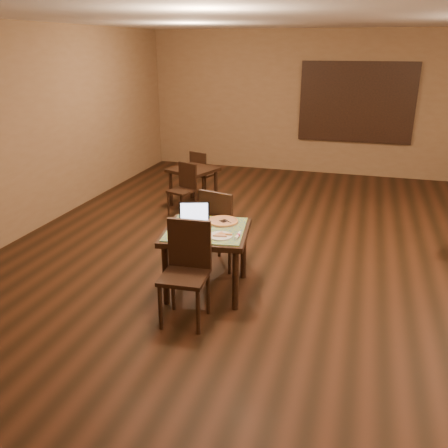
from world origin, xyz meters
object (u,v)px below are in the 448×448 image
(chair_main_far, at_px, (221,225))
(tiled_table, at_px, (206,237))
(laptop, at_px, (193,219))
(pizza_pan, at_px, (223,222))
(chair_main_near, at_px, (187,266))
(other_table_b, at_px, (193,175))
(other_table_b_chair_near, at_px, (184,186))
(other_table_b_chair_far, at_px, (201,171))

(chair_main_far, bearing_deg, tiled_table, 105.83)
(laptop, relative_size, pizza_pan, 1.11)
(laptop, bearing_deg, chair_main_near, -92.81)
(tiled_table, distance_m, chair_main_far, 0.62)
(other_table_b, relative_size, other_table_b_chair_near, 1.06)
(chair_main_far, xyz_separation_m, other_table_b_chair_far, (-1.24, 2.81, -0.10))
(chair_main_far, bearing_deg, laptop, 84.41)
(other_table_b_chair_near, height_order, other_table_b_chair_far, same)
(pizza_pan, bearing_deg, other_table_b_chair_near, 121.33)
(chair_main_near, xyz_separation_m, other_table_b_chair_near, (-1.20, 3.03, -0.11))
(chair_main_near, distance_m, other_table_b, 3.74)
(chair_main_near, height_order, laptop, chair_main_near)
(laptop, relative_size, other_table_b_chair_far, 0.47)
(chair_main_far, relative_size, pizza_pan, 2.85)
(chair_main_far, xyz_separation_m, other_table_b_chair_near, (-1.19, 1.81, -0.10))
(chair_main_far, height_order, other_table_b_chair_far, chair_main_far)
(chair_main_far, height_order, other_table_b_chair_near, chair_main_far)
(chair_main_near, xyz_separation_m, other_table_b, (-1.23, 3.53, -0.04))
(pizza_pan, bearing_deg, laptop, -157.13)
(chair_main_near, xyz_separation_m, laptop, (-0.19, 0.71, 0.24))
(laptop, height_order, other_table_b, laptop)
(laptop, bearing_deg, other_table_b, 92.09)
(other_table_b_chair_far, bearing_deg, chair_main_far, 133.71)
(other_table_b_chair_far, bearing_deg, laptop, 127.66)
(pizza_pan, bearing_deg, other_table_b, 116.76)
(tiled_table, height_order, other_table_b, tiled_table)
(laptop, xyz_separation_m, pizza_pan, (0.32, 0.13, -0.06))
(tiled_table, height_order, other_table_b_chair_near, other_table_b_chair_near)
(pizza_pan, relative_size, other_table_b_chair_near, 0.42)
(chair_main_near, distance_m, other_table_b_chair_far, 4.23)
(tiled_table, xyz_separation_m, pizza_pan, (0.12, 0.24, 0.11))
(chair_main_near, height_order, other_table_b, chair_main_near)
(chair_main_far, xyz_separation_m, other_table_b, (-1.21, 2.31, -0.03))
(pizza_pan, height_order, other_table_b_chair_near, other_table_b_chair_near)
(chair_main_far, bearing_deg, pizza_pan, 124.66)
(tiled_table, xyz_separation_m, other_table_b, (-1.23, 2.92, -0.11))
(tiled_table, xyz_separation_m, laptop, (-0.20, 0.11, 0.16))
(pizza_pan, relative_size, other_table_b_chair_far, 0.42)
(tiled_table, relative_size, other_table_b_chair_far, 1.21)
(laptop, relative_size, other_table_b, 0.45)
(other_table_b, bearing_deg, other_table_b_chair_near, -67.10)
(laptop, bearing_deg, tiled_table, -45.75)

